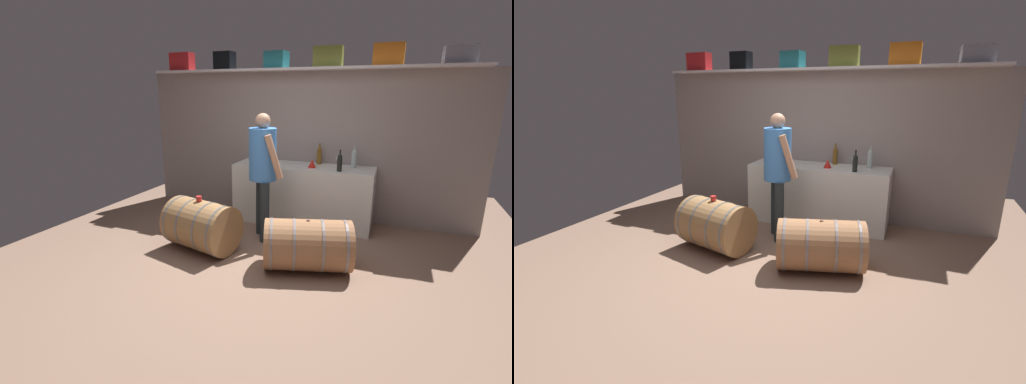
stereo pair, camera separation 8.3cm
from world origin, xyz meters
The scene contains 19 objects.
ground_plane centered at (0.00, 0.53, -0.01)m, with size 6.25×7.44×0.02m, color #856754.
back_wall_panel centered at (0.00, 2.12, 1.09)m, with size 5.05×0.10×2.17m, color gray.
high_shelf_board centered at (0.00, 1.97, 2.19)m, with size 4.65×0.40×0.03m, color white.
toolcase_red centered at (-1.95, 1.97, 2.34)m, with size 0.36×0.19×0.27m, color red.
toolcase_black centered at (-1.19, 1.97, 2.33)m, with size 0.28×0.22×0.26m, color black.
toolcase_teal centered at (-0.36, 1.97, 2.32)m, with size 0.30×0.27×0.23m, color teal.
toolcase_olive centered at (0.38, 1.97, 2.34)m, with size 0.38×0.27×0.27m, color olive.
toolcase_orange centered at (1.15, 1.97, 2.34)m, with size 0.37×0.29×0.27m, color orange.
toolcase_grey centered at (1.96, 1.97, 2.31)m, with size 0.36×0.21×0.21m, color gray.
work_cabinet centered at (0.15, 1.74, 0.43)m, with size 1.98×0.63×0.86m, color white.
wine_bottle_amber centered at (0.32, 1.95, 0.99)m, with size 0.07×0.07×0.30m.
wine_bottle_dark centered at (0.68, 1.56, 0.98)m, with size 0.07×0.07×0.29m.
wine_bottle_clear centered at (0.83, 1.87, 0.99)m, with size 0.07×0.07×0.31m.
wine_glass centered at (0.60, 1.98, 0.95)m, with size 0.07×0.07×0.13m.
red_funnel centered at (0.29, 1.66, 0.92)m, with size 0.11×0.11×0.12m, color red.
wine_barrel_near centered at (-0.76, 0.37, 0.31)m, with size 0.96×0.79×0.62m.
wine_barrel_far centered at (0.57, 0.34, 0.29)m, with size 1.05×0.81×0.58m.
tasting_cup centered at (-0.78, 0.37, 0.65)m, with size 0.07×0.07×0.06m, color red.
winemaker_pouring centered at (-0.19, 0.99, 1.00)m, with size 0.49×0.53×1.63m.
Camera 1 is at (1.34, -3.11, 1.88)m, focal length 24.64 mm.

